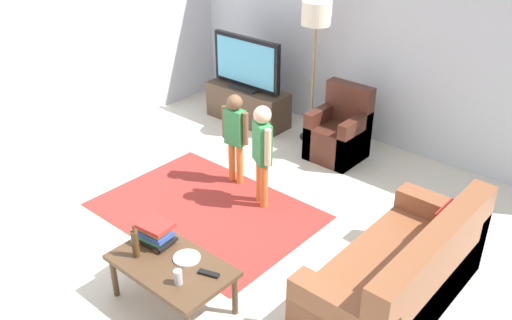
{
  "coord_description": "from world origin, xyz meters",
  "views": [
    {
      "loc": [
        3.11,
        -2.98,
        3.22
      ],
      "look_at": [
        0.0,
        0.6,
        0.65
      ],
      "focal_mm": 38.73,
      "sensor_mm": 36.0,
      "label": 1
    }
  ],
  "objects_px": {
    "child_near_tv": "(235,131)",
    "tv": "(247,64)",
    "bottle": "(135,243)",
    "couch": "(403,278)",
    "armchair": "(340,134)",
    "soda_can": "(178,277)",
    "tv_remote": "(209,274)",
    "floor_lamp": "(316,21)",
    "child_center": "(262,147)",
    "book_stack": "(156,233)",
    "plate": "(187,258)",
    "tv_stand": "(248,105)",
    "coffee_table": "(172,268)"
  },
  "relations": [
    {
      "from": "tv",
      "to": "child_near_tv",
      "type": "height_order",
      "value": "tv"
    },
    {
      "from": "bottle",
      "to": "soda_can",
      "type": "relative_size",
      "value": 2.5
    },
    {
      "from": "armchair",
      "to": "soda_can",
      "type": "relative_size",
      "value": 7.5
    },
    {
      "from": "tv",
      "to": "couch",
      "type": "bearing_deg",
      "value": -29.35
    },
    {
      "from": "soda_can",
      "to": "plate",
      "type": "xyz_separation_m",
      "value": [
        -0.17,
        0.24,
        -0.05
      ]
    },
    {
      "from": "child_near_tv",
      "to": "plate",
      "type": "height_order",
      "value": "child_near_tv"
    },
    {
      "from": "floor_lamp",
      "to": "bottle",
      "type": "distance_m",
      "value": 3.6
    },
    {
      "from": "plate",
      "to": "tv_remote",
      "type": "bearing_deg",
      "value": -4.24
    },
    {
      "from": "tv",
      "to": "floor_lamp",
      "type": "height_order",
      "value": "floor_lamp"
    },
    {
      "from": "tv",
      "to": "book_stack",
      "type": "bearing_deg",
      "value": -60.86
    },
    {
      "from": "tv",
      "to": "tv_remote",
      "type": "height_order",
      "value": "tv"
    },
    {
      "from": "plate",
      "to": "child_near_tv",
      "type": "bearing_deg",
      "value": 121.38
    },
    {
      "from": "armchair",
      "to": "floor_lamp",
      "type": "bearing_deg",
      "value": 161.41
    },
    {
      "from": "child_near_tv",
      "to": "bottle",
      "type": "distance_m",
      "value": 2.04
    },
    {
      "from": "floor_lamp",
      "to": "plate",
      "type": "relative_size",
      "value": 8.09
    },
    {
      "from": "child_center",
      "to": "bottle",
      "type": "height_order",
      "value": "child_center"
    },
    {
      "from": "tv",
      "to": "tv_remote",
      "type": "bearing_deg",
      "value": -52.62
    },
    {
      "from": "book_stack",
      "to": "child_near_tv",
      "type": "bearing_deg",
      "value": 111.63
    },
    {
      "from": "couch",
      "to": "armchair",
      "type": "relative_size",
      "value": 2.0
    },
    {
      "from": "tv_stand",
      "to": "bottle",
      "type": "relative_size",
      "value": 4.0
    },
    {
      "from": "tv_stand",
      "to": "coffee_table",
      "type": "bearing_deg",
      "value": -57.72
    },
    {
      "from": "book_stack",
      "to": "armchair",
      "type": "bearing_deg",
      "value": 92.52
    },
    {
      "from": "child_near_tv",
      "to": "tv",
      "type": "bearing_deg",
      "value": 127.48
    },
    {
      "from": "child_near_tv",
      "to": "bottle",
      "type": "bearing_deg",
      "value": -70.17
    },
    {
      "from": "child_near_tv",
      "to": "plate",
      "type": "bearing_deg",
      "value": -58.62
    },
    {
      "from": "floor_lamp",
      "to": "coffee_table",
      "type": "relative_size",
      "value": 1.78
    },
    {
      "from": "couch",
      "to": "book_stack",
      "type": "bearing_deg",
      "value": -147.45
    },
    {
      "from": "armchair",
      "to": "child_center",
      "type": "height_order",
      "value": "child_center"
    },
    {
      "from": "tv",
      "to": "couch",
      "type": "relative_size",
      "value": 0.61
    },
    {
      "from": "couch",
      "to": "coffee_table",
      "type": "height_order",
      "value": "couch"
    },
    {
      "from": "tv_stand",
      "to": "child_near_tv",
      "type": "distance_m",
      "value": 1.7
    },
    {
      "from": "soda_can",
      "to": "book_stack",
      "type": "bearing_deg",
      "value": 156.98
    },
    {
      "from": "tv",
      "to": "plate",
      "type": "distance_m",
      "value": 3.62
    },
    {
      "from": "floor_lamp",
      "to": "child_center",
      "type": "xyz_separation_m",
      "value": [
        0.55,
        -1.64,
        -0.87
      ]
    },
    {
      "from": "coffee_table",
      "to": "plate",
      "type": "height_order",
      "value": "plate"
    },
    {
      "from": "tv",
      "to": "floor_lamp",
      "type": "bearing_deg",
      "value": 10.11
    },
    {
      "from": "soda_can",
      "to": "tv_remote",
      "type": "bearing_deg",
      "value": 65.56
    },
    {
      "from": "tv",
      "to": "floor_lamp",
      "type": "distance_m",
      "value": 1.21
    },
    {
      "from": "armchair",
      "to": "soda_can",
      "type": "xyz_separation_m",
      "value": [
        0.65,
        -3.2,
        0.18
      ]
    },
    {
      "from": "child_near_tv",
      "to": "bottle",
      "type": "relative_size",
      "value": 3.52
    },
    {
      "from": "couch",
      "to": "plate",
      "type": "bearing_deg",
      "value": -141.78
    },
    {
      "from": "floor_lamp",
      "to": "tv_remote",
      "type": "distance_m",
      "value": 3.61
    },
    {
      "from": "bottle",
      "to": "coffee_table",
      "type": "bearing_deg",
      "value": 23.2
    },
    {
      "from": "coffee_table",
      "to": "book_stack",
      "type": "bearing_deg",
      "value": 161.42
    },
    {
      "from": "tv",
      "to": "armchair",
      "type": "bearing_deg",
      "value": -0.69
    },
    {
      "from": "tv_remote",
      "to": "floor_lamp",
      "type": "bearing_deg",
      "value": 93.35
    },
    {
      "from": "couch",
      "to": "child_center",
      "type": "height_order",
      "value": "child_center"
    },
    {
      "from": "child_near_tv",
      "to": "soda_can",
      "type": "distance_m",
      "value": 2.26
    },
    {
      "from": "book_stack",
      "to": "tv_remote",
      "type": "xyz_separation_m",
      "value": [
        0.62,
        -0.0,
        -0.09
      ]
    },
    {
      "from": "armchair",
      "to": "child_near_tv",
      "type": "relative_size",
      "value": 0.85
    }
  ]
}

